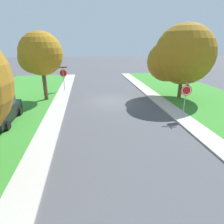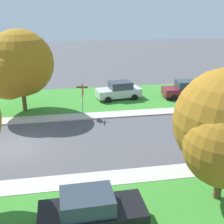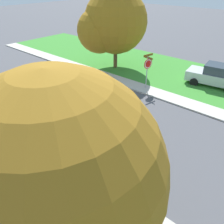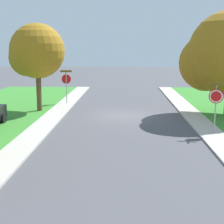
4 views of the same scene
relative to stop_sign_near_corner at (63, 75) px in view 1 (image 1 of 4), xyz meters
name	(u,v)px [view 1 (image 1 of 4)]	position (x,y,z in m)	size (l,w,h in m)	color
ground_plane	(110,101)	(-4.67, 4.63, -1.89)	(120.00, 120.00, 0.00)	#4C4C51
sidewalk_east	(16,210)	(0.03, 16.63, -1.84)	(1.40, 56.00, 0.10)	#B7B2A8
stop_sign_near_corner	(63,75)	(0.00, 0.00, 0.00)	(0.92, 0.92, 2.77)	#9E9EA3
stop_sign_far_corner	(186,93)	(-9.54, 9.40, 0.00)	(0.90, 0.90, 2.77)	#9E9EA3
tree_corner_large	(39,55)	(1.62, 3.23, 2.30)	(4.15, 3.86, 6.26)	brown
tree_sidewalk_far	(180,56)	(-11.33, 4.28, 2.15)	(5.95, 5.54, 6.98)	brown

